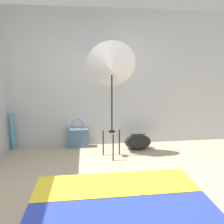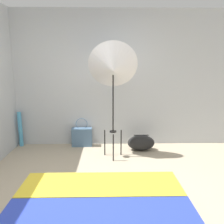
{
  "view_description": "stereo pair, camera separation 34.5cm",
  "coord_description": "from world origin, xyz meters",
  "px_view_note": "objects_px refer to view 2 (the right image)",
  "views": [
    {
      "loc": [
        0.01,
        -1.88,
        1.53
      ],
      "look_at": [
        0.43,
        1.47,
        0.84
      ],
      "focal_mm": 35.0,
      "sensor_mm": 36.0,
      "label": 1
    },
    {
      "loc": [
        0.36,
        -1.91,
        1.53
      ],
      "look_at": [
        0.43,
        1.47,
        0.84
      ],
      "focal_mm": 35.0,
      "sensor_mm": 36.0,
      "label": 2
    }
  ],
  "objects_px": {
    "duffel_bag": "(141,143)",
    "photo_umbrella": "(113,68)",
    "tote_bag": "(82,137)",
    "paper_roll": "(20,129)"
  },
  "relations": [
    {
      "from": "duffel_bag",
      "to": "photo_umbrella",
      "type": "bearing_deg",
      "value": -150.14
    },
    {
      "from": "duffel_bag",
      "to": "tote_bag",
      "type": "bearing_deg",
      "value": 167.29
    },
    {
      "from": "photo_umbrella",
      "to": "duffel_bag",
      "type": "relative_size",
      "value": 3.87
    },
    {
      "from": "tote_bag",
      "to": "duffel_bag",
      "type": "bearing_deg",
      "value": -12.71
    },
    {
      "from": "duffel_bag",
      "to": "paper_roll",
      "type": "height_order",
      "value": "paper_roll"
    },
    {
      "from": "photo_umbrella",
      "to": "tote_bag",
      "type": "height_order",
      "value": "photo_umbrella"
    },
    {
      "from": "photo_umbrella",
      "to": "duffel_bag",
      "type": "xyz_separation_m",
      "value": [
        0.53,
        0.31,
        -1.37
      ]
    },
    {
      "from": "photo_umbrella",
      "to": "paper_roll",
      "type": "bearing_deg",
      "value": 162.15
    },
    {
      "from": "tote_bag",
      "to": "paper_roll",
      "type": "relative_size",
      "value": 0.82
    },
    {
      "from": "duffel_bag",
      "to": "paper_roll",
      "type": "xyz_separation_m",
      "value": [
        -2.34,
        0.27,
        0.2
      ]
    }
  ]
}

